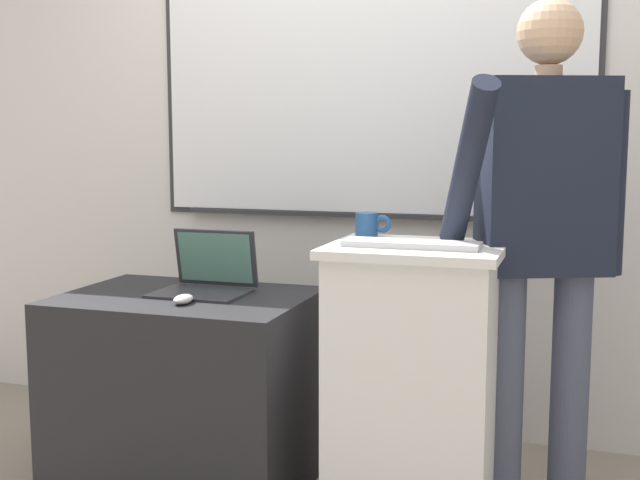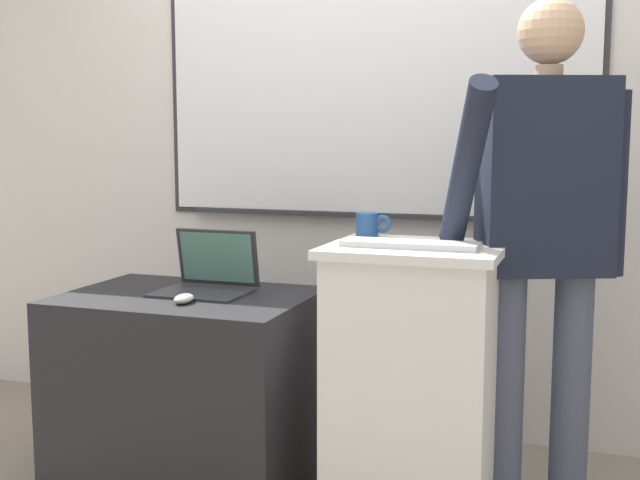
{
  "view_description": "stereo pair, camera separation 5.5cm",
  "coord_description": "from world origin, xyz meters",
  "px_view_note": "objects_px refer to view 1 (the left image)",
  "views": [
    {
      "loc": [
        0.9,
        -2.28,
        1.32
      ],
      "look_at": [
        0.03,
        0.36,
        0.97
      ],
      "focal_mm": 45.0,
      "sensor_mm": 36.0,
      "label": 1
    },
    {
      "loc": [
        0.95,
        -2.26,
        1.32
      ],
      "look_at": [
        0.03,
        0.36,
        0.97
      ],
      "focal_mm": 45.0,
      "sensor_mm": 36.0,
      "label": 2
    }
  ],
  "objects_px": {
    "lectern_podium": "(414,386)",
    "laptop": "(209,273)",
    "person_presenter": "(543,224)",
    "computer_mouse_by_laptop": "(183,299)",
    "wireless_keyboard": "(411,244)",
    "side_desk": "(188,390)",
    "coffee_mug": "(369,224)"
  },
  "relations": [
    {
      "from": "person_presenter",
      "to": "side_desk",
      "type": "bearing_deg",
      "value": 163.6
    },
    {
      "from": "side_desk",
      "to": "lectern_podium",
      "type": "bearing_deg",
      "value": -4.0
    },
    {
      "from": "wireless_keyboard",
      "to": "lectern_podium",
      "type": "bearing_deg",
      "value": 86.89
    },
    {
      "from": "person_presenter",
      "to": "coffee_mug",
      "type": "relative_size",
      "value": 13.56
    },
    {
      "from": "wireless_keyboard",
      "to": "side_desk",
      "type": "bearing_deg",
      "value": 172.04
    },
    {
      "from": "side_desk",
      "to": "laptop",
      "type": "xyz_separation_m",
      "value": [
        0.05,
        0.1,
        0.44
      ]
    },
    {
      "from": "computer_mouse_by_laptop",
      "to": "coffee_mug",
      "type": "relative_size",
      "value": 0.77
    },
    {
      "from": "laptop",
      "to": "coffee_mug",
      "type": "xyz_separation_m",
      "value": [
        0.63,
        0.02,
        0.21
      ]
    },
    {
      "from": "computer_mouse_by_laptop",
      "to": "coffee_mug",
      "type": "bearing_deg",
      "value": 23.33
    },
    {
      "from": "laptop",
      "to": "computer_mouse_by_laptop",
      "type": "distance_m",
      "value": 0.25
    },
    {
      "from": "person_presenter",
      "to": "computer_mouse_by_laptop",
      "type": "xyz_separation_m",
      "value": [
        -1.21,
        -0.28,
        -0.28
      ]
    },
    {
      "from": "coffee_mug",
      "to": "side_desk",
      "type": "bearing_deg",
      "value": -170.43
    },
    {
      "from": "lectern_podium",
      "to": "side_desk",
      "type": "xyz_separation_m",
      "value": [
        -0.89,
        0.06,
        -0.12
      ]
    },
    {
      "from": "person_presenter",
      "to": "computer_mouse_by_laptop",
      "type": "height_order",
      "value": "person_presenter"
    },
    {
      "from": "lectern_podium",
      "to": "person_presenter",
      "type": "height_order",
      "value": "person_presenter"
    },
    {
      "from": "computer_mouse_by_laptop",
      "to": "coffee_mug",
      "type": "distance_m",
      "value": 0.71
    },
    {
      "from": "laptop",
      "to": "computer_mouse_by_laptop",
      "type": "bearing_deg",
      "value": -85.32
    },
    {
      "from": "lectern_podium",
      "to": "laptop",
      "type": "relative_size",
      "value": 2.82
    },
    {
      "from": "lectern_podium",
      "to": "laptop",
      "type": "distance_m",
      "value": 0.91
    },
    {
      "from": "wireless_keyboard",
      "to": "coffee_mug",
      "type": "bearing_deg",
      "value": 130.88
    },
    {
      "from": "lectern_podium",
      "to": "laptop",
      "type": "xyz_separation_m",
      "value": [
        -0.84,
        0.16,
        0.32
      ]
    },
    {
      "from": "lectern_podium",
      "to": "wireless_keyboard",
      "type": "xyz_separation_m",
      "value": [
        -0.0,
        -0.06,
        0.49
      ]
    },
    {
      "from": "lectern_podium",
      "to": "coffee_mug",
      "type": "relative_size",
      "value": 7.43
    },
    {
      "from": "side_desk",
      "to": "wireless_keyboard",
      "type": "height_order",
      "value": "wireless_keyboard"
    },
    {
      "from": "computer_mouse_by_laptop",
      "to": "lectern_podium",
      "type": "bearing_deg",
      "value": 6.01
    },
    {
      "from": "side_desk",
      "to": "wireless_keyboard",
      "type": "relative_size",
      "value": 2.09
    },
    {
      "from": "person_presenter",
      "to": "laptop",
      "type": "bearing_deg",
      "value": 159.26
    },
    {
      "from": "wireless_keyboard",
      "to": "computer_mouse_by_laptop",
      "type": "height_order",
      "value": "wireless_keyboard"
    },
    {
      "from": "lectern_podium",
      "to": "wireless_keyboard",
      "type": "bearing_deg",
      "value": -93.11
    },
    {
      "from": "wireless_keyboard",
      "to": "computer_mouse_by_laptop",
      "type": "xyz_separation_m",
      "value": [
        -0.81,
        -0.02,
        -0.23
      ]
    },
    {
      "from": "laptop",
      "to": "side_desk",
      "type": "bearing_deg",
      "value": -116.7
    },
    {
      "from": "person_presenter",
      "to": "lectern_podium",
      "type": "bearing_deg",
      "value": -176.32
    }
  ]
}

